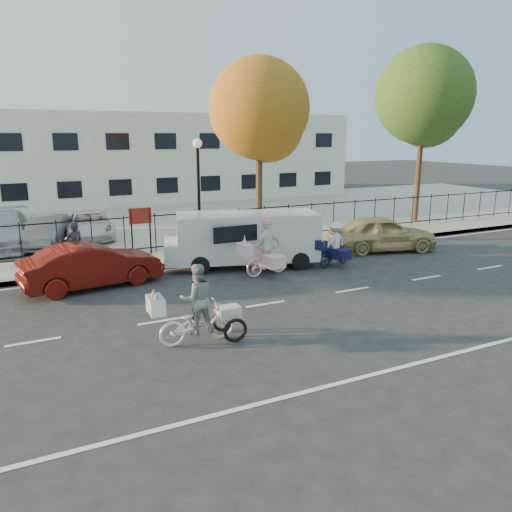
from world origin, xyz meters
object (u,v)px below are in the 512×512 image
zebra_trike (197,313)px  gold_sedan (382,233)px  unicorn_bike (267,255)px  lot_car_c (48,232)px  lamppost (198,175)px  bull_bike (334,249)px  red_sedan (92,266)px  white_van (245,237)px  pedestrian (75,247)px  lot_car_a (2,230)px  lot_car_b (88,225)px

zebra_trike → gold_sedan: size_ratio=0.50×
unicorn_bike → lot_car_c: 9.63m
lamppost → bull_bike: bearing=-49.3°
bull_bike → zebra_trike: bearing=107.3°
bull_bike → red_sedan: bearing=66.5°
unicorn_bike → white_van: bearing=-2.2°
bull_bike → gold_sedan: size_ratio=0.42×
pedestrian → red_sedan: bearing=84.6°
unicorn_bike → red_sedan: size_ratio=0.47×
lot_car_a → bull_bike: bearing=-31.0°
gold_sedan → lot_car_b: size_ratio=1.01×
zebra_trike → gold_sedan: (9.84, 5.46, 0.01)m
bull_bike → lot_car_b: (-7.31, 8.39, 0.09)m
zebra_trike → bull_bike: (6.68, 4.28, -0.07)m
zebra_trike → lamppost: bearing=-18.6°
zebra_trike → lot_car_a: size_ratio=0.44×
zebra_trike → white_van: bearing=-32.3°
white_van → lot_car_b: white_van is taller
lot_car_a → gold_sedan: bearing=-20.4°
gold_sedan → lot_car_a: lot_car_a is taller
unicorn_bike → red_sedan: bearing=68.7°
lamppost → unicorn_bike: lamppost is taller
lot_car_b → lamppost: bearing=-45.8°
unicorn_bike → white_van: unicorn_bike is taller
unicorn_bike → lot_car_b: 9.57m
lamppost → lot_car_c: bearing=150.7°
unicorn_bike → red_sedan: 5.59m
lamppost → lot_car_b: (-3.71, 4.22, -2.37)m
white_van → red_sedan: size_ratio=1.39×
lamppost → red_sedan: bearing=-146.9°
gold_sedan → lot_car_a: size_ratio=0.87×
zebra_trike → white_van: 6.81m
zebra_trike → unicorn_bike: bearing=-41.3°
unicorn_bike → lot_car_c: (-6.33, 7.26, 0.05)m
lamppost → bull_bike: lamppost is taller
gold_sedan → pedestrian: pedestrian is taller
zebra_trike → pedestrian: zebra_trike is taller
white_van → gold_sedan: size_ratio=1.36×
lot_car_c → unicorn_bike: bearing=-32.9°
unicorn_bike → lot_car_b: unicorn_bike is taller
lamppost → gold_sedan: bearing=-24.0°
lot_car_b → white_van: bearing=-55.0°
unicorn_bike → gold_sedan: unicorn_bike is taller
lamppost → pedestrian: size_ratio=2.55×
gold_sedan → lot_car_b: gold_sedan is taller
lot_car_a → lot_car_c: lot_car_a is taller
lamppost → lot_car_b: 6.10m
red_sedan → pedestrian: (-0.30, 1.60, 0.31)m
unicorn_bike → bull_bike: size_ratio=1.10×
zebra_trike → white_van: size_ratio=0.37×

